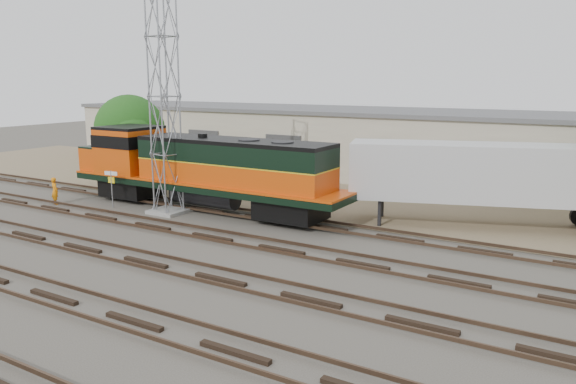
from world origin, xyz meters
The scene contains 11 objects.
ground centered at (0.00, 0.00, 0.00)m, with size 140.00×140.00×0.00m, color #47423A.
dirt_strip centered at (0.00, 15.00, 0.01)m, with size 80.00×16.00×0.02m, color #726047.
tracks centered at (0.00, -3.00, 0.08)m, with size 80.00×20.40×0.28m.
warehouse centered at (0.04, 22.98, 2.65)m, with size 58.40×10.40×5.30m.
locomotive centered at (-4.49, 6.00, 2.55)m, with size 18.66×3.27×4.48m.
signal_tower centered at (-5.58, 4.46, 6.49)m, with size 1.96×1.96×13.28m.
sign_post centered at (-9.44, 3.69, 1.59)m, with size 0.93×0.17×2.28m.
worker centered at (-13.25, 2.51, 0.85)m, with size 0.62×0.41×1.70m, color orange.
semi_trailer centered at (11.33, 10.85, 2.77)m, with size 14.46×7.23×4.40m.
tree_west centered at (-13.91, 9.64, 3.95)m, with size 5.30×5.05×6.61m.
tree_mid centered at (-7.36, 10.63, 1.73)m, with size 4.37×4.16×4.16m.
Camera 1 is at (16.91, -19.35, 7.72)m, focal length 35.00 mm.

